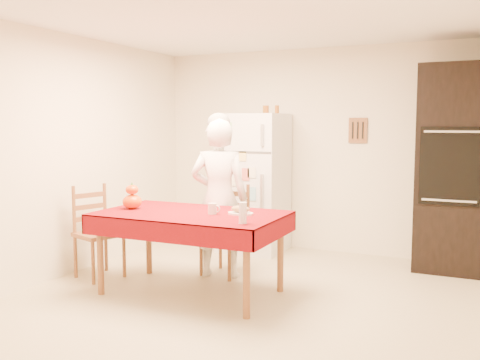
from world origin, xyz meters
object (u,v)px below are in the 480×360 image
Objects in this scene: oven_cabinet at (452,169)px; seated_woman at (219,198)px; bread_plate at (241,213)px; wine_glass at (243,213)px; chair_left at (96,228)px; coffee_mug at (212,209)px; dining_table at (191,220)px; chair_far at (228,226)px; refrigerator at (254,183)px; pumpkin_lower at (132,202)px.

seated_woman is at bearing -149.75° from oven_cabinet.
seated_woman is 6.79× the size of bread_plate.
wine_glass is at bearing -124.20° from oven_cabinet.
coffee_mug is (1.40, -0.06, 0.30)m from chair_left.
dining_table is 1.04× the size of seated_woman.
oven_cabinet is at bearing 46.64° from bread_plate.
seated_woman is 9.26× the size of wine_glass.
wine_glass reaches higher than coffee_mug.
chair_left is 5.40× the size of wine_glass.
dining_table is 0.76m from chair_far.
refrigerator is 1.21m from seated_woman.
dining_table is 0.48m from bread_plate.
chair_left is at bearing 9.40° from seated_woman.
chair_left is (-3.30, -1.79, -0.59)m from oven_cabinet.
seated_woman is at bearing -96.95° from chair_far.
refrigerator is at bearing -178.82° from oven_cabinet.
bread_plate is at bearing 117.16° from wine_glass.
seated_woman is at bearing -83.69° from refrigerator.
pumpkin_lower is at bearing -172.57° from bread_plate.
chair_far is 0.82m from coffee_mug.
seated_woman is at bearing 126.90° from wine_glass.
pumpkin_lower is at bearing -104.24° from refrigerator.
oven_cabinet is at bearing 44.19° from coffee_mug.
seated_woman is 16.31× the size of coffee_mug.
dining_table is 1.19m from chair_left.
refrigerator is 1.83m from dining_table.
wine_glass reaches higher than dining_table.
oven_cabinet reaches higher than coffee_mug.
refrigerator is 1.00× the size of dining_table.
chair_far is at bearing -41.72° from chair_left.
pumpkin_lower is (-0.62, -0.04, 0.14)m from dining_table.
oven_cabinet is 3.36m from pumpkin_lower.
seated_woman reaches higher than wine_glass.
wine_glass reaches higher than pumpkin_lower.
oven_cabinet is 2.45m from bread_plate.
chair_left is at bearing -141.37° from chair_far.
coffee_mug is at bearing 145.54° from wine_glass.
oven_cabinet reaches higher than pumpkin_lower.
bread_plate is (0.46, 0.10, 0.08)m from dining_table.
refrigerator reaches higher than pumpkin_lower.
chair_far is (0.02, 0.74, -0.18)m from dining_table.
chair_left is at bearing 168.69° from wine_glass.
oven_cabinet is 2.32× the size of chair_far.
wine_glass is 0.73× the size of bread_plate.
pumpkin_lower is (-0.61, -0.66, 0.02)m from seated_woman.
wine_glass is (0.66, -0.30, 0.16)m from dining_table.
seated_woman is 8.79× the size of pumpkin_lower.
refrigerator is at bearing -11.40° from chair_left.
refrigerator is 1.14m from chair_far.
wine_glass is 0.45m from bread_plate.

